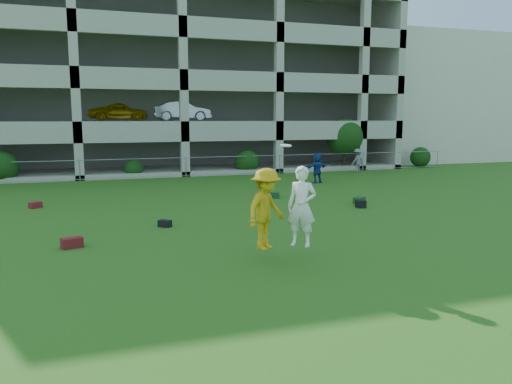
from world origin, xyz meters
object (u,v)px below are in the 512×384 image
object	(u,v)px
bystander_f	(357,161)
parking_garage	(163,84)
stucco_building	(421,101)
frisbee_contest	(275,208)
bystander_d	(317,168)
crate_d	(361,204)

from	to	relation	value
bystander_f	parking_garage	xyz separation A→B (m)	(-10.96, 9.77, 5.25)
stucco_building	frisbee_contest	xyz separation A→B (m)	(-24.20, -27.33, -3.66)
stucco_building	bystander_d	distance (m)	22.26
parking_garage	crate_d	bearing A→B (deg)	-77.57
bystander_d	bystander_f	distance (m)	6.17
frisbee_contest	parking_garage	world-z (taller)	parking_garage
stucco_building	frisbee_contest	size ratio (longest dim) A/B	6.22
bystander_f	crate_d	distance (m)	12.99
bystander_f	frisbee_contest	distance (m)	21.12
bystander_f	parking_garage	size ratio (longest dim) A/B	0.05
parking_garage	frisbee_contest	bearing A→B (deg)	-92.53
stucco_building	parking_garage	size ratio (longest dim) A/B	0.53
crate_d	parking_garage	size ratio (longest dim) A/B	0.01
stucco_building	bystander_d	bearing A→B (deg)	-140.09
bystander_f	crate_d	bearing A→B (deg)	41.76
bystander_d	parking_garage	world-z (taller)	parking_garage
crate_d	parking_garage	world-z (taller)	parking_garage
bystander_f	frisbee_contest	xyz separation A→B (m)	(-12.16, -17.26, 0.58)
crate_d	parking_garage	xyz separation A→B (m)	(-4.65, 21.10, 5.86)
bystander_d	crate_d	xyz separation A→B (m)	(-1.59, -7.37, -0.67)
bystander_d	crate_d	world-z (taller)	bystander_d
bystander_d	bystander_f	bearing A→B (deg)	-156.95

